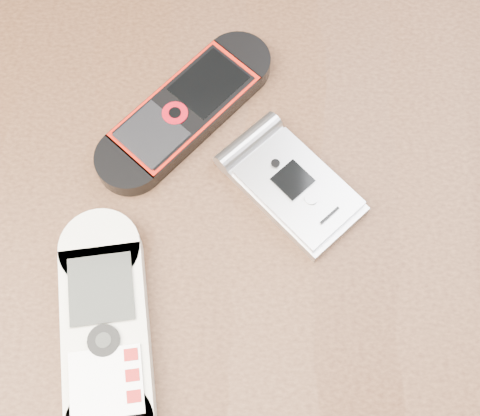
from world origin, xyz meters
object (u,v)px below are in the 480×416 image
table (234,260)px  nokia_black_red (186,110)px  nokia_white (106,333)px  motorola_razr (295,187)px

table → nokia_black_red: 0.14m
nokia_white → nokia_black_red: bearing=66.8°
table → motorola_razr: motorola_razr is taller
nokia_white → motorola_razr: bearing=32.0°
nokia_black_red → motorola_razr: (0.08, -0.06, 0.00)m
table → nokia_black_red: nokia_black_red is taller
nokia_black_red → table: bearing=-22.9°
nokia_white → motorola_razr: (0.12, 0.10, -0.00)m
table → nokia_white: (-0.08, -0.09, 0.11)m
table → motorola_razr: bearing=22.4°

